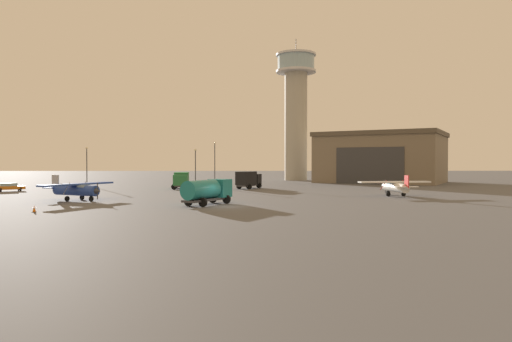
{
  "coord_description": "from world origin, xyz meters",
  "views": [
    {
      "loc": [
        2.11,
        -49.38,
        4.84
      ],
      "look_at": [
        3.89,
        22.98,
        3.41
      ],
      "focal_mm": 31.95,
      "sensor_mm": 36.0,
      "label": 1
    }
  ],
  "objects_px": {
    "truck_box_black": "(248,179)",
    "truck_box_green": "(181,179)",
    "control_tower": "(296,106)",
    "car_orange": "(9,187)",
    "traffic_cone_near_left": "(34,209)",
    "light_post_north": "(215,159)",
    "airplane_white": "(396,186)",
    "airplane_blue": "(75,189)",
    "light_post_centre": "(195,163)",
    "truck_fuel_tanker_teal": "(207,190)",
    "light_post_east": "(87,162)"
  },
  "relations": [
    {
      "from": "truck_box_black",
      "to": "car_orange",
      "type": "distance_m",
      "value": 40.05
    },
    {
      "from": "car_orange",
      "to": "airplane_blue",
      "type": "bearing_deg",
      "value": -83.45
    },
    {
      "from": "truck_box_black",
      "to": "light_post_north",
      "type": "xyz_separation_m",
      "value": [
        -7.28,
        18.02,
        3.77
      ]
    },
    {
      "from": "truck_box_black",
      "to": "truck_box_green",
      "type": "height_order",
      "value": "truck_box_black"
    },
    {
      "from": "airplane_blue",
      "to": "light_post_east",
      "type": "height_order",
      "value": "light_post_east"
    },
    {
      "from": "truck_fuel_tanker_teal",
      "to": "truck_box_green",
      "type": "bearing_deg",
      "value": 44.54
    },
    {
      "from": "airplane_white",
      "to": "car_orange",
      "type": "height_order",
      "value": "airplane_white"
    },
    {
      "from": "light_post_east",
      "to": "light_post_north",
      "type": "distance_m",
      "value": 26.72
    },
    {
      "from": "light_post_north",
      "to": "traffic_cone_near_left",
      "type": "xyz_separation_m",
      "value": [
        -13.7,
        -56.23,
        -5.18
      ]
    },
    {
      "from": "airplane_blue",
      "to": "car_orange",
      "type": "relative_size",
      "value": 2.26
    },
    {
      "from": "airplane_white",
      "to": "airplane_blue",
      "type": "relative_size",
      "value": 1.01
    },
    {
      "from": "traffic_cone_near_left",
      "to": "truck_fuel_tanker_teal",
      "type": "bearing_deg",
      "value": 23.51
    },
    {
      "from": "light_post_east",
      "to": "car_orange",
      "type": "bearing_deg",
      "value": -107.4
    },
    {
      "from": "control_tower",
      "to": "truck_box_black",
      "type": "distance_m",
      "value": 43.94
    },
    {
      "from": "control_tower",
      "to": "traffic_cone_near_left",
      "type": "height_order",
      "value": "control_tower"
    },
    {
      "from": "airplane_white",
      "to": "truck_box_green",
      "type": "distance_m",
      "value": 37.97
    },
    {
      "from": "truck_fuel_tanker_teal",
      "to": "car_orange",
      "type": "relative_size",
      "value": 1.56
    },
    {
      "from": "airplane_blue",
      "to": "traffic_cone_near_left",
      "type": "xyz_separation_m",
      "value": [
        0.91,
        -13.12,
        -1.17
      ]
    },
    {
      "from": "truck_fuel_tanker_teal",
      "to": "car_orange",
      "type": "height_order",
      "value": "truck_fuel_tanker_teal"
    },
    {
      "from": "airplane_blue",
      "to": "truck_box_black",
      "type": "bearing_deg",
      "value": 75.99
    },
    {
      "from": "truck_fuel_tanker_teal",
      "to": "light_post_north",
      "type": "bearing_deg",
      "value": 34.3
    },
    {
      "from": "airplane_blue",
      "to": "light_post_centre",
      "type": "xyz_separation_m",
      "value": [
        11.27,
        34.56,
        3.06
      ]
    },
    {
      "from": "light_post_north",
      "to": "light_post_centre",
      "type": "relative_size",
      "value": 1.24
    },
    {
      "from": "airplane_blue",
      "to": "light_post_east",
      "type": "distance_m",
      "value": 39.65
    },
    {
      "from": "control_tower",
      "to": "airplane_white",
      "type": "xyz_separation_m",
      "value": [
        7.75,
        -56.94,
        -18.15
      ]
    },
    {
      "from": "light_post_east",
      "to": "light_post_centre",
      "type": "bearing_deg",
      "value": -8.03
    },
    {
      "from": "light_post_east",
      "to": "truck_box_black",
      "type": "bearing_deg",
      "value": -20.77
    },
    {
      "from": "control_tower",
      "to": "light_post_centre",
      "type": "distance_m",
      "value": 39.93
    },
    {
      "from": "truck_box_green",
      "to": "truck_box_black",
      "type": "bearing_deg",
      "value": 84.39
    },
    {
      "from": "truck_box_black",
      "to": "traffic_cone_near_left",
      "type": "distance_m",
      "value": 43.61
    },
    {
      "from": "light_post_north",
      "to": "airplane_white",
      "type": "bearing_deg",
      "value": -52.92
    },
    {
      "from": "airplane_blue",
      "to": "traffic_cone_near_left",
      "type": "bearing_deg",
      "value": -58.96
    },
    {
      "from": "airplane_white",
      "to": "truck_fuel_tanker_teal",
      "type": "bearing_deg",
      "value": 109.7
    },
    {
      "from": "light_post_north",
      "to": "truck_box_green",
      "type": "bearing_deg",
      "value": -105.33
    },
    {
      "from": "control_tower",
      "to": "airplane_blue",
      "type": "relative_size",
      "value": 3.64
    },
    {
      "from": "truck_box_green",
      "to": "traffic_cone_near_left",
      "type": "xyz_separation_m",
      "value": [
        -8.81,
        -38.41,
        -1.35
      ]
    },
    {
      "from": "airplane_blue",
      "to": "truck_box_green",
      "type": "height_order",
      "value": "airplane_blue"
    },
    {
      "from": "control_tower",
      "to": "truck_fuel_tanker_teal",
      "type": "height_order",
      "value": "control_tower"
    },
    {
      "from": "truck_box_green",
      "to": "control_tower",
      "type": "bearing_deg",
      "value": 141.81
    },
    {
      "from": "truck_box_black",
      "to": "light_post_east",
      "type": "bearing_deg",
      "value": 95.64
    },
    {
      "from": "control_tower",
      "to": "car_orange",
      "type": "bearing_deg",
      "value": -139.57
    },
    {
      "from": "airplane_blue",
      "to": "truck_fuel_tanker_teal",
      "type": "relative_size",
      "value": 1.45
    },
    {
      "from": "airplane_blue",
      "to": "light_post_north",
      "type": "distance_m",
      "value": 45.69
    },
    {
      "from": "control_tower",
      "to": "traffic_cone_near_left",
      "type": "relative_size",
      "value": 57.41
    },
    {
      "from": "car_orange",
      "to": "traffic_cone_near_left",
      "type": "relative_size",
      "value": 6.97
    },
    {
      "from": "truck_box_black",
      "to": "light_post_centre",
      "type": "height_order",
      "value": "light_post_centre"
    },
    {
      "from": "truck_box_green",
      "to": "light_post_north",
      "type": "distance_m",
      "value": 18.87
    },
    {
      "from": "control_tower",
      "to": "truck_box_black",
      "type": "relative_size",
      "value": 5.51
    },
    {
      "from": "light_post_centre",
      "to": "truck_fuel_tanker_teal",
      "type": "bearing_deg",
      "value": -82.01
    },
    {
      "from": "car_orange",
      "to": "control_tower",
      "type": "bearing_deg",
      "value": 3.36
    }
  ]
}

